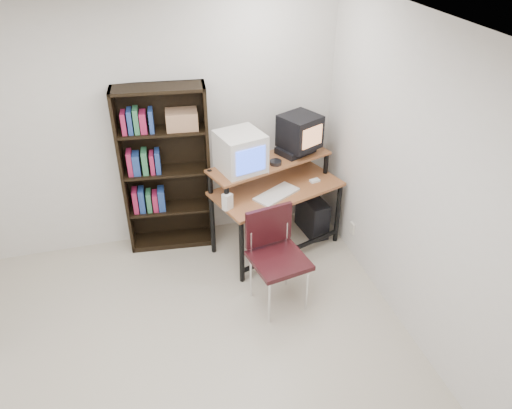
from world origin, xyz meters
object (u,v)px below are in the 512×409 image
object	(u,v)px
pc_tower	(312,215)
school_chair	(275,248)
bookshelf	(166,168)
computer_desk	(276,190)
crt_monitor	(240,152)
crt_tv	(300,131)

from	to	relation	value
pc_tower	school_chair	world-z (taller)	school_chair
school_chair	bookshelf	size ratio (longest dim) A/B	0.53
computer_desk	crt_monitor	bearing A→B (deg)	159.52
crt_monitor	school_chair	xyz separation A→B (m)	(0.11, -0.81, -0.58)
computer_desk	bookshelf	distance (m)	1.14
pc_tower	bookshelf	world-z (taller)	bookshelf
computer_desk	crt_monitor	distance (m)	0.59
computer_desk	bookshelf	bearing A→B (deg)	141.84
school_chair	computer_desk	bearing A→B (deg)	62.43
computer_desk	crt_tv	xyz separation A→B (m)	(0.31, 0.20, 0.52)
crt_tv	bookshelf	xyz separation A→B (m)	(-1.36, 0.18, -0.31)
crt_monitor	bookshelf	size ratio (longest dim) A/B	0.28
crt_tv	pc_tower	world-z (taller)	crt_tv
bookshelf	pc_tower	bearing A→B (deg)	-2.84
crt_monitor	computer_desk	bearing A→B (deg)	-16.48
crt_monitor	school_chair	size ratio (longest dim) A/B	0.53
school_chair	crt_monitor	bearing A→B (deg)	87.48
pc_tower	crt_tv	bearing A→B (deg)	152.50
crt_tv	pc_tower	xyz separation A→B (m)	(0.17, -0.07, -1.01)
computer_desk	pc_tower	distance (m)	0.70
computer_desk	school_chair	world-z (taller)	computer_desk
computer_desk	pc_tower	xyz separation A→B (m)	(0.48, 0.14, -0.49)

